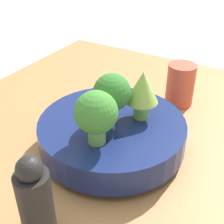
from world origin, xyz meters
The scene contains 8 objects.
ground_plane centered at (0.00, 0.00, 0.00)m, with size 6.00×6.00×0.00m, color #ADA89E.
table centered at (0.00, 0.00, 0.02)m, with size 0.91×0.76×0.04m.
bowl centered at (-0.02, -0.04, 0.08)m, with size 0.27×0.27×0.06m.
broccoli_floret_center centered at (-0.02, -0.04, 0.16)m, with size 0.07×0.07×0.09m.
romanesco_piece_near centered at (0.02, -0.08, 0.16)m, with size 0.06×0.06×0.09m.
broccoli_floret_left centered at (-0.09, -0.05, 0.16)m, with size 0.07×0.07×0.09m.
cup centered at (0.21, -0.09, 0.09)m, with size 0.06×0.06×0.10m.
pepper_mill centered at (-0.24, -0.05, 0.11)m, with size 0.05×0.05×0.14m.
Camera 1 is at (-0.43, -0.27, 0.42)m, focal length 50.00 mm.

